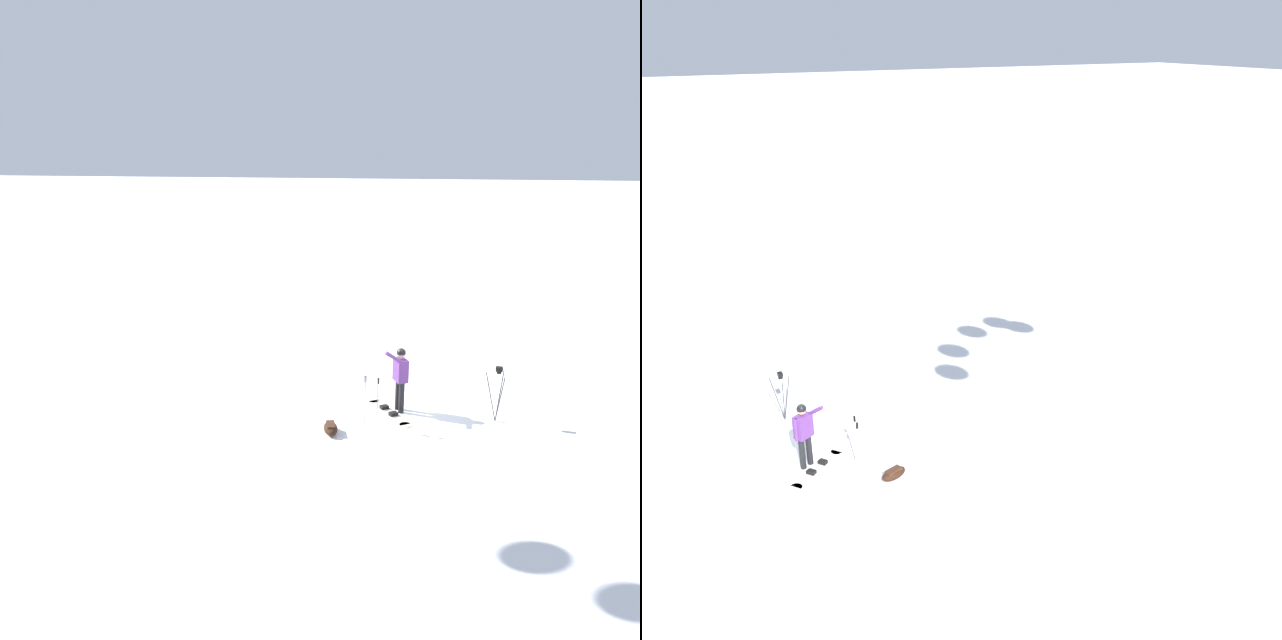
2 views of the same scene
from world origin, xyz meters
The scene contains 6 objects.
ground_plane centered at (0.00, 0.00, 0.00)m, with size 300.00×300.00×0.00m, color white.
snowboarder centered at (-0.05, 0.58, 0.99)m, with size 0.67×0.58×1.65m.
snowboard centered at (-0.21, 0.82, 0.02)m, with size 1.57×1.24×0.10m.
gear_bag_large centered at (-1.64, 1.97, 0.13)m, with size 0.69×0.49×0.24m.
camera_tripod centered at (-0.13, -1.71, 0.98)m, with size 0.54×0.44×1.37m.
ski_poles centered at (-1.11, 1.13, 0.81)m, with size 0.16×0.36×1.23m.
Camera 1 is at (-13.91, -0.62, 6.12)m, focal length 33.79 mm.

